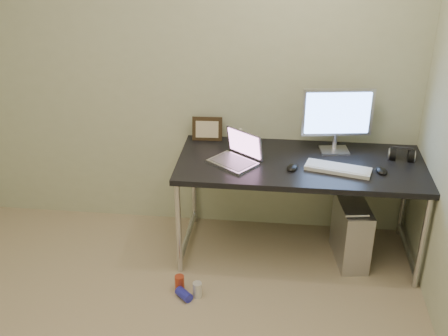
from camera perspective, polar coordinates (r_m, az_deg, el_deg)
wall_back at (r=4.16m, az=-4.35°, el=9.70°), size 3.50×0.02×2.50m
desk at (r=3.97m, az=7.76°, el=-0.32°), size 1.71×0.75×0.75m
tower_computer at (r=4.18m, az=12.77°, el=-6.33°), size 0.26×0.47×0.49m
cable_a at (r=4.41m, az=11.92°, el=-1.83°), size 0.01×0.16×0.69m
cable_b at (r=4.41m, az=13.07°, el=-2.23°), size 0.02×0.11×0.71m
can_red at (r=3.89m, az=-4.53°, el=-11.60°), size 0.08×0.08×0.12m
can_white at (r=3.83m, az=-2.72°, el=-12.25°), size 0.07×0.07×0.11m
can_blue at (r=3.84m, az=-4.09°, el=-12.70°), size 0.13×0.13×0.06m
laptop at (r=3.88m, az=1.35°, el=1.32°), size 0.40×0.39×0.21m
monitor at (r=4.03m, az=11.45°, el=5.26°), size 0.50×0.17×0.47m
keyboard at (r=3.85m, az=11.50°, el=-0.08°), size 0.46×0.25×0.03m
mouse_right at (r=3.90m, az=15.71°, el=-0.15°), size 0.09×0.12×0.04m
mouse_left at (r=3.82m, az=6.95°, el=0.15°), size 0.09×0.12×0.04m
headphones at (r=4.12m, az=17.60°, el=1.27°), size 0.18×0.11×0.11m
picture_frame at (r=4.21m, az=-1.71°, el=4.00°), size 0.23×0.07×0.18m
webcam at (r=4.15m, az=1.65°, el=3.62°), size 0.04×0.03×0.11m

